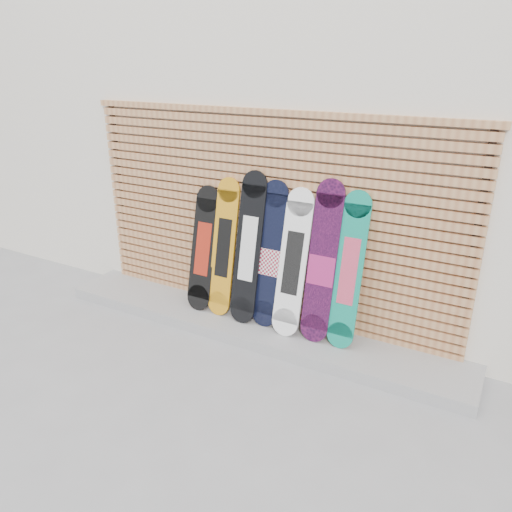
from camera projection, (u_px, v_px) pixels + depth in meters
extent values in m
plane|color=gray|center=(231.00, 366.00, 4.77)|extent=(80.00, 80.00, 0.00)
cube|color=beige|center=(396.00, 133.00, 6.72)|extent=(12.00, 5.00, 3.60)
cube|color=gray|center=(252.00, 326.00, 5.37)|extent=(4.60, 0.70, 0.12)
cube|color=#AF7449|center=(265.00, 308.00, 5.58)|extent=(4.20, 0.05, 0.08)
cube|color=#AF7449|center=(265.00, 301.00, 5.54)|extent=(4.20, 0.05, 0.08)
cube|color=#AF7449|center=(265.00, 293.00, 5.50)|extent=(4.20, 0.05, 0.07)
cube|color=#AF7449|center=(265.00, 285.00, 5.47)|extent=(4.20, 0.05, 0.07)
cube|color=#AF7449|center=(265.00, 277.00, 5.43)|extent=(4.20, 0.05, 0.07)
cube|color=#AF7449|center=(265.00, 269.00, 5.40)|extent=(4.20, 0.05, 0.07)
cube|color=#AF7449|center=(265.00, 260.00, 5.36)|extent=(4.20, 0.05, 0.07)
cube|color=#AF7449|center=(265.00, 252.00, 5.32)|extent=(4.20, 0.05, 0.07)
cube|color=#AF7449|center=(265.00, 244.00, 5.29)|extent=(4.20, 0.05, 0.07)
cube|color=#AF7449|center=(265.00, 235.00, 5.25)|extent=(4.20, 0.05, 0.08)
cube|color=#AF7449|center=(265.00, 226.00, 5.22)|extent=(4.20, 0.05, 0.08)
cube|color=#AF7449|center=(265.00, 217.00, 5.18)|extent=(4.20, 0.05, 0.08)
cube|color=#AF7449|center=(265.00, 208.00, 5.14)|extent=(4.20, 0.05, 0.08)
cube|color=#AF7449|center=(265.00, 199.00, 5.11)|extent=(4.20, 0.05, 0.08)
cube|color=#AF7449|center=(266.00, 190.00, 5.07)|extent=(4.20, 0.05, 0.08)
cube|color=#AF7449|center=(266.00, 181.00, 5.04)|extent=(4.20, 0.05, 0.08)
cube|color=#AF7449|center=(266.00, 171.00, 5.00)|extent=(4.20, 0.05, 0.08)
cube|color=#AF7449|center=(266.00, 161.00, 4.96)|extent=(4.20, 0.05, 0.08)
cube|color=#AF7449|center=(266.00, 152.00, 4.93)|extent=(4.20, 0.05, 0.08)
cube|color=#AF7449|center=(266.00, 142.00, 4.89)|extent=(4.20, 0.05, 0.08)
cube|color=#AF7449|center=(266.00, 132.00, 4.85)|extent=(4.20, 0.05, 0.08)
cube|color=#AF7449|center=(266.00, 121.00, 4.82)|extent=(4.20, 0.05, 0.08)
cube|color=black|center=(121.00, 200.00, 6.14)|extent=(0.06, 0.04, 2.23)
cube|color=black|center=(472.00, 260.00, 4.33)|extent=(0.06, 0.04, 2.23)
cube|color=#AF7449|center=(266.00, 112.00, 4.79)|extent=(4.26, 0.07, 0.06)
cube|color=black|center=(203.00, 249.00, 5.46)|extent=(0.29, 0.28, 1.08)
cylinder|color=black|center=(198.00, 297.00, 5.56)|extent=(0.29, 0.09, 0.29)
cylinder|color=black|center=(208.00, 199.00, 5.37)|extent=(0.29, 0.09, 0.29)
cube|color=maroon|center=(203.00, 249.00, 5.46)|extent=(0.18, 0.16, 0.57)
cube|color=#C78415|center=(224.00, 248.00, 5.33)|extent=(0.26, 0.28, 1.22)
cylinder|color=#C78415|center=(219.00, 303.00, 5.45)|extent=(0.26, 0.08, 0.26)
cylinder|color=#C78415|center=(229.00, 190.00, 5.21)|extent=(0.26, 0.08, 0.26)
cube|color=black|center=(224.00, 248.00, 5.33)|extent=(0.16, 0.16, 0.62)
cube|color=black|center=(248.00, 249.00, 5.16)|extent=(0.28, 0.30, 1.30)
cylinder|color=black|center=(242.00, 310.00, 5.29)|extent=(0.28, 0.08, 0.28)
cylinder|color=black|center=(255.00, 184.00, 5.03)|extent=(0.28, 0.08, 0.28)
cube|color=silver|center=(248.00, 249.00, 5.16)|extent=(0.18, 0.17, 0.67)
cube|color=black|center=(270.00, 255.00, 5.09)|extent=(0.28, 0.26, 1.24)
cylinder|color=black|center=(264.00, 313.00, 5.22)|extent=(0.28, 0.07, 0.28)
cylinder|color=black|center=(276.00, 194.00, 4.95)|extent=(0.28, 0.07, 0.28)
cube|color=white|center=(269.00, 262.00, 5.10)|extent=(0.26, 0.08, 0.28)
cube|color=white|center=(293.00, 263.00, 4.94)|extent=(0.29, 0.31, 1.19)
cylinder|color=white|center=(285.00, 322.00, 5.05)|extent=(0.29, 0.09, 0.28)
cylinder|color=white|center=(301.00, 202.00, 4.84)|extent=(0.29, 0.09, 0.28)
cube|color=black|center=(293.00, 263.00, 4.94)|extent=(0.18, 0.18, 0.62)
cube|color=black|center=(322.00, 263.00, 4.80)|extent=(0.28, 0.29, 1.31)
cylinder|color=black|center=(314.00, 328.00, 4.94)|extent=(0.28, 0.08, 0.28)
cylinder|color=black|center=(331.00, 193.00, 4.67)|extent=(0.28, 0.08, 0.28)
cube|color=#A22064|center=(321.00, 271.00, 4.82)|extent=(0.27, 0.08, 0.29)
cube|color=#0D8269|center=(349.00, 271.00, 4.70)|extent=(0.26, 0.28, 1.26)
cylinder|color=#0D8269|center=(340.00, 335.00, 4.83)|extent=(0.26, 0.07, 0.26)
cylinder|color=#0D8269|center=(358.00, 204.00, 4.57)|extent=(0.26, 0.07, 0.26)
cube|color=#D34A67|center=(349.00, 271.00, 4.70)|extent=(0.16, 0.15, 0.64)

